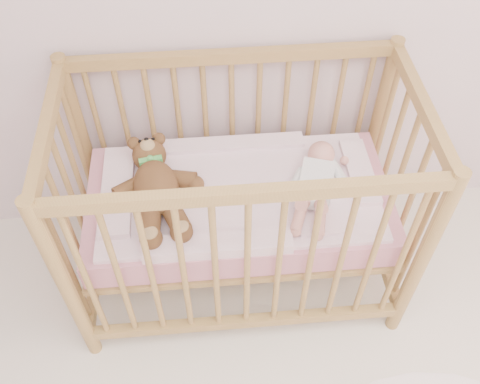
{
  "coord_description": "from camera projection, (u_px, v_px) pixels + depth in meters",
  "views": [
    {
      "loc": [
        -0.36,
        0.22,
        2.19
      ],
      "look_at": [
        -0.24,
        1.55,
        0.62
      ],
      "focal_mm": 40.0,
      "sensor_mm": 36.0,
      "label": 1
    }
  ],
  "objects": [
    {
      "name": "crib",
      "position": [
        239.0,
        202.0,
        2.18
      ],
      "size": [
        1.36,
        0.76,
        1.0
      ],
      "primitive_type": null,
      "color": "#AB8948",
      "rests_on": "floor"
    },
    {
      "name": "mattress",
      "position": [
        239.0,
        204.0,
        2.19
      ],
      "size": [
        1.22,
        0.62,
        0.13
      ],
      "primitive_type": "cube",
      "color": "#CE808E",
      "rests_on": "crib"
    },
    {
      "name": "blanket",
      "position": [
        239.0,
        192.0,
        2.14
      ],
      "size": [
        1.1,
        0.58,
        0.06
      ],
      "primitive_type": null,
      "color": "#EEA4B9",
      "rests_on": "mattress"
    },
    {
      "name": "baby",
      "position": [
        317.0,
        179.0,
        2.08
      ],
      "size": [
        0.38,
        0.54,
        0.12
      ],
      "primitive_type": null,
      "rotation": [
        0.0,
        0.0,
        -0.31
      ],
      "color": "white",
      "rests_on": "blanket"
    },
    {
      "name": "teddy_bear",
      "position": [
        156.0,
        187.0,
        2.04
      ],
      "size": [
        0.47,
        0.6,
        0.15
      ],
      "primitive_type": null,
      "rotation": [
        0.0,
        0.0,
        0.17
      ],
      "color": "brown",
      "rests_on": "blanket"
    }
  ]
}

